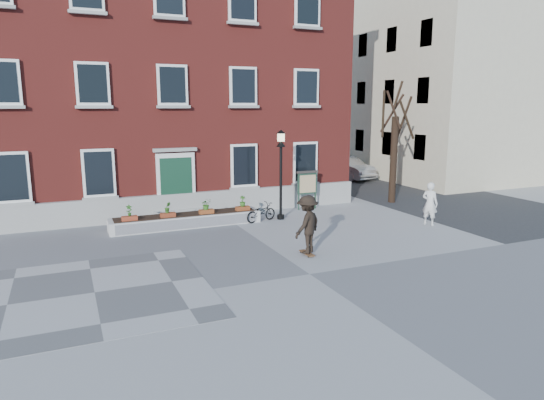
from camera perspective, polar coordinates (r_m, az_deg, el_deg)
name	(u,v)px	position (r m, az deg, el deg)	size (l,w,h in m)	color
ground	(310,274)	(14.67, 4.46, -8.69)	(100.00, 100.00, 0.00)	#959597
checker_patch	(95,293)	(14.10, -20.15, -10.19)	(6.00, 6.00, 0.01)	#5A5A5C
bicycle	(261,212)	(20.95, -1.31, -1.45)	(0.54, 1.55, 0.81)	black
parked_car	(346,168)	(33.56, 8.68, 3.79)	(1.61, 4.63, 1.53)	silver
bystander	(430,204)	(21.32, 18.08, -0.40)	(0.66, 0.44, 1.82)	silver
brick_building	(151,79)	(26.58, -14.00, 13.68)	(18.40, 10.85, 12.60)	maroon
planter_assembly	(187,219)	(20.42, -10.00, -2.25)	(6.20, 1.12, 1.15)	silver
bare_tree	(394,149)	(25.55, 14.17, 5.89)	(1.83, 1.83, 6.16)	black
side_street	(397,78)	(40.32, 14.49, 13.69)	(15.20, 36.00, 14.50)	#363638
lamp_post	(281,162)	(21.04, 1.05, 4.49)	(0.40, 0.40, 3.93)	black
notice_board	(307,183)	(23.35, 4.17, 1.96)	(1.10, 0.16, 1.87)	#193226
skateboarder	(307,224)	(16.20, 4.18, -2.88)	(1.46, 1.29, 2.04)	brown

